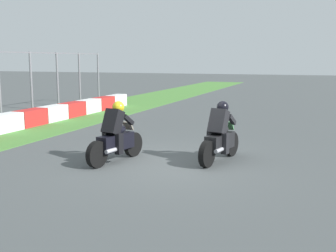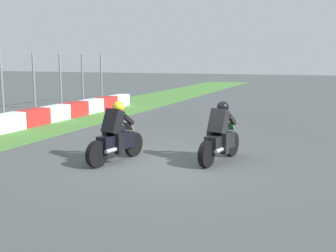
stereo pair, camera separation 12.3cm
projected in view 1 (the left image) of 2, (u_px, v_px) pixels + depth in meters
ground_plane at (166, 163)px, 10.25m from camera, size 120.00×120.00×0.00m
rider_lane_a at (220, 137)px, 10.36m from camera, size 2.03×0.63×1.51m
rider_lane_b at (116, 137)px, 10.32m from camera, size 2.03×0.63×1.51m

